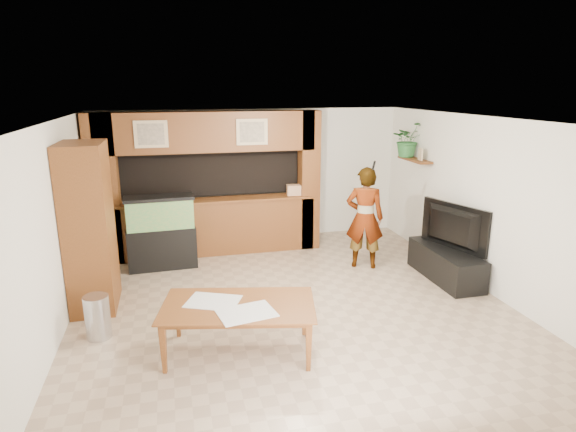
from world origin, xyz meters
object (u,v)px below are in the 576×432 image
object	(u,v)px
pantry_cabinet	(89,227)
television	(449,227)
person	(365,218)
dining_table	(239,330)
aquarium	(161,233)

from	to	relation	value
pantry_cabinet	television	distance (m)	5.37
person	dining_table	distance (m)	3.44
pantry_cabinet	television	xyz separation A→B (m)	(5.35, -0.30, -0.29)
aquarium	dining_table	world-z (taller)	aquarium
pantry_cabinet	dining_table	world-z (taller)	pantry_cabinet
pantry_cabinet	aquarium	distance (m)	1.68
aquarium	person	size ratio (longest dim) A/B	0.72
television	person	world-z (taller)	person
aquarium	person	world-z (taller)	person
television	dining_table	world-z (taller)	television
aquarium	television	distance (m)	4.73
television	dining_table	xyz separation A→B (m)	(-3.57, -1.48, -0.56)
pantry_cabinet	television	bearing A→B (deg)	-3.22
television	person	size ratio (longest dim) A/B	0.73
dining_table	person	bearing A→B (deg)	55.05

